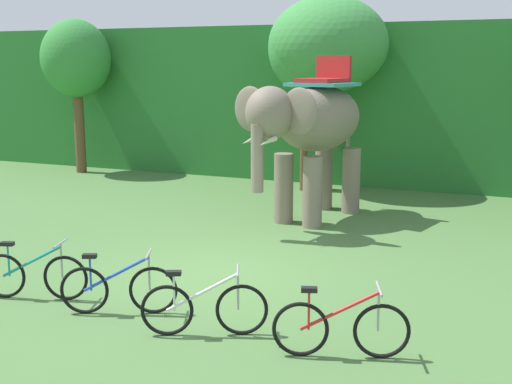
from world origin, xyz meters
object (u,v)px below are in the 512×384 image
(bike_red, at_px, (341,328))
(bike_blue, at_px, (118,288))
(bike_teal, at_px, (34,275))
(tree_center, at_px, (328,45))
(bike_white, at_px, (204,308))
(elephant, at_px, (312,126))
(tree_center_left, at_px, (305,49))
(tree_center_right, at_px, (76,60))

(bike_red, bearing_deg, bike_blue, 177.29)
(bike_teal, bearing_deg, bike_blue, -0.40)
(tree_center, bearing_deg, bike_white, -81.98)
(elephant, height_order, bike_white, elephant)
(tree_center, distance_m, bike_white, 11.35)
(tree_center_left, height_order, bike_teal, tree_center_left)
(tree_center_right, height_order, bike_teal, tree_center_right)
(bike_blue, bearing_deg, tree_center_left, 93.13)
(bike_teal, bearing_deg, elephant, 70.64)
(bike_blue, bearing_deg, bike_white, -7.94)
(tree_center_left, height_order, bike_white, tree_center_left)
(bike_teal, distance_m, bike_red, 4.93)
(bike_red, bearing_deg, elephant, 110.87)
(bike_red, bearing_deg, tree_center, 107.65)
(tree_center_left, bearing_deg, tree_center_right, 178.77)
(bike_blue, bearing_deg, bike_red, -2.71)
(tree_center, relative_size, bike_red, 3.35)
(elephant, height_order, bike_teal, elephant)
(bike_teal, distance_m, bike_blue, 1.56)
(elephant, bearing_deg, tree_center, 101.51)
(tree_center_left, bearing_deg, elephant, -68.82)
(tree_center_right, distance_m, bike_teal, 12.81)
(bike_white, bearing_deg, elephant, 96.07)
(tree_center_left, xyz_separation_m, bike_teal, (-1.01, -10.06, -3.61))
(elephant, height_order, bike_red, elephant)
(tree_center_right, relative_size, elephant, 1.19)
(elephant, bearing_deg, bike_white, -83.93)
(elephant, relative_size, bike_blue, 2.67)
(bike_blue, relative_size, bike_white, 1.01)
(bike_teal, bearing_deg, bike_white, -4.12)
(bike_teal, height_order, bike_white, same)
(tree_center_right, bearing_deg, bike_white, -46.24)
(tree_center_right, relative_size, bike_white, 3.19)
(tree_center, height_order, bike_blue, tree_center)
(tree_center_left, xyz_separation_m, bike_red, (3.92, -10.23, -3.61))
(elephant, bearing_deg, bike_blue, -96.65)
(tree_center, height_order, elephant, tree_center)
(tree_center_right, bearing_deg, bike_teal, -55.82)
(bike_white, relative_size, bike_red, 0.97)
(tree_center, xyz_separation_m, bike_red, (3.36, -10.57, -3.72))
(bike_teal, relative_size, bike_red, 1.01)
(tree_center_left, distance_m, bike_blue, 10.71)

